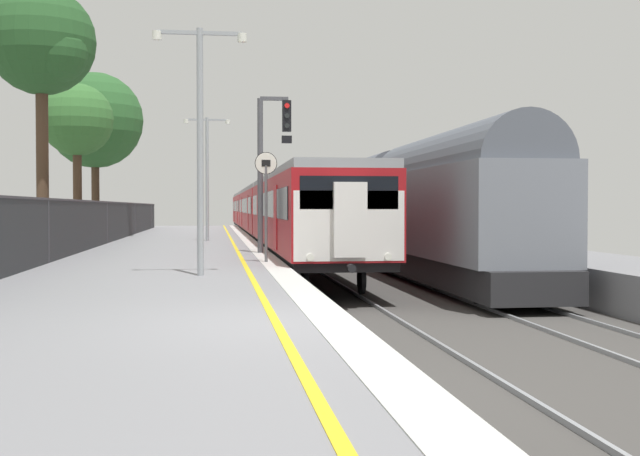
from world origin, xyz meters
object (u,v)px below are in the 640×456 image
(signal_gantry, at_px, (269,156))
(commuter_train_at_platform, at_px, (268,211))
(freight_train_adjacent_track, at_px, (343,205))
(platform_lamp_mid, at_px, (200,129))
(speed_limit_sign, at_px, (266,193))
(platform_lamp_far, at_px, (207,168))
(background_tree_right, at_px, (78,123))
(background_tree_back, at_px, (96,123))
(background_tree_left, at_px, (44,45))

(signal_gantry, bearing_deg, commuter_train_at_platform, 86.31)
(commuter_train_at_platform, distance_m, freight_train_adjacent_track, 5.46)
(platform_lamp_mid, bearing_deg, signal_gantry, 76.36)
(speed_limit_sign, xyz_separation_m, platform_lamp_mid, (-1.66, -3.98, 1.28))
(platform_lamp_far, xyz_separation_m, background_tree_right, (-5.46, -0.20, 1.85))
(freight_train_adjacent_track, height_order, background_tree_back, background_tree_back)
(commuter_train_at_platform, relative_size, background_tree_left, 6.91)
(background_tree_back, bearing_deg, platform_lamp_far, -43.99)
(signal_gantry, bearing_deg, background_tree_back, 116.42)
(commuter_train_at_platform, relative_size, background_tree_back, 7.37)
(background_tree_right, bearing_deg, freight_train_adjacent_track, 36.31)
(signal_gantry, height_order, platform_lamp_mid, platform_lamp_mid)
(platform_lamp_far, bearing_deg, background_tree_right, -177.92)
(platform_lamp_mid, bearing_deg, commuter_train_at_platform, 83.59)
(signal_gantry, height_order, speed_limit_sign, signal_gantry)
(signal_gantry, distance_m, background_tree_right, 12.33)
(speed_limit_sign, height_order, background_tree_left, background_tree_left)
(freight_train_adjacent_track, relative_size, background_tree_left, 6.43)
(background_tree_right, xyz_separation_m, background_tree_back, (0.02, 5.45, 0.59))
(commuter_train_at_platform, height_order, platform_lamp_mid, platform_lamp_mid)
(freight_train_adjacent_track, xyz_separation_m, signal_gantry, (-5.48, -19.13, 1.56))
(platform_lamp_mid, xyz_separation_m, platform_lamp_far, (0.00, 18.18, 0.06))
(commuter_train_at_platform, height_order, background_tree_back, background_tree_back)
(platform_lamp_far, bearing_deg, speed_limit_sign, -83.32)
(commuter_train_at_platform, xyz_separation_m, freight_train_adjacent_track, (4.00, -3.70, 0.30))
(background_tree_left, bearing_deg, speed_limit_sign, -40.46)
(background_tree_left, xyz_separation_m, background_tree_right, (-0.27, 8.16, -1.70))
(freight_train_adjacent_track, relative_size, platform_lamp_mid, 10.53)
(freight_train_adjacent_track, distance_m, background_tree_right, 16.47)
(speed_limit_sign, bearing_deg, signal_gantry, 85.17)
(freight_train_adjacent_track, distance_m, background_tree_back, 14.18)
(background_tree_right, bearing_deg, background_tree_back, 89.79)
(speed_limit_sign, distance_m, background_tree_back, 21.05)
(freight_train_adjacent_track, height_order, speed_limit_sign, freight_train_adjacent_track)
(commuter_train_at_platform, xyz_separation_m, signal_gantry, (-1.47, -22.84, 1.86))
(freight_train_adjacent_track, height_order, signal_gantry, signal_gantry)
(background_tree_back, bearing_deg, platform_lamp_mid, -76.93)
(background_tree_left, xyz_separation_m, background_tree_back, (-0.25, 13.61, -1.11))
(speed_limit_sign, relative_size, platform_lamp_mid, 0.56)
(platform_lamp_far, xyz_separation_m, background_tree_back, (-5.44, 5.25, 2.45))
(speed_limit_sign, height_order, platform_lamp_far, platform_lamp_far)
(background_tree_right, bearing_deg, speed_limit_sign, -63.03)
(background_tree_left, distance_m, background_tree_back, 13.65)
(speed_limit_sign, bearing_deg, background_tree_left, 139.54)
(commuter_train_at_platform, relative_size, platform_lamp_mid, 11.30)
(platform_lamp_mid, relative_size, background_tree_left, 0.61)
(platform_lamp_far, relative_size, background_tree_right, 0.80)
(platform_lamp_far, height_order, background_tree_left, background_tree_left)
(freight_train_adjacent_track, height_order, platform_lamp_mid, platform_lamp_mid)
(platform_lamp_mid, relative_size, platform_lamp_far, 0.98)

